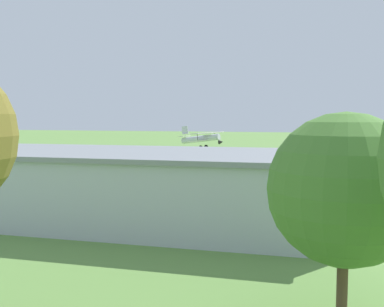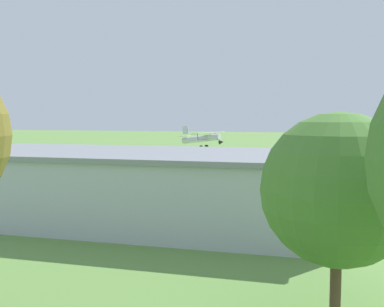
{
  "view_description": "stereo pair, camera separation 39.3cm",
  "coord_description": "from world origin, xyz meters",
  "px_view_note": "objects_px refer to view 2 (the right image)",
  "views": [
    {
      "loc": [
        -15.27,
        68.6,
        8.32
      ],
      "look_at": [
        2.8,
        9.48,
        3.48
      ],
      "focal_mm": 42.55,
      "sensor_mm": 36.0,
      "label": 1
    },
    {
      "loc": [
        -15.64,
        68.48,
        8.32
      ],
      "look_at": [
        2.8,
        9.48,
        3.48
      ],
      "focal_mm": 42.55,
      "sensor_mm": 36.0,
      "label": 2
    }
  ],
  "objects_px": {
    "car_black": "(320,193)",
    "car_grey": "(88,180)",
    "person_near_hangar_door": "(309,186)",
    "tree_at_field_edge": "(338,190)",
    "hangar": "(134,186)",
    "person_by_parked_cars": "(126,180)",
    "person_crossing_taxiway": "(272,184)",
    "biplane": "(203,138)",
    "person_walking_on_apron": "(129,179)",
    "car_green": "(32,179)"
  },
  "relations": [
    {
      "from": "car_black",
      "to": "person_crossing_taxiway",
      "type": "bearing_deg",
      "value": -43.18
    },
    {
      "from": "person_walking_on_apron",
      "to": "person_crossing_taxiway",
      "type": "relative_size",
      "value": 1.05
    },
    {
      "from": "car_black",
      "to": "person_near_hangar_door",
      "type": "relative_size",
      "value": 2.71
    },
    {
      "from": "car_grey",
      "to": "person_near_hangar_door",
      "type": "height_order",
      "value": "person_near_hangar_door"
    },
    {
      "from": "person_near_hangar_door",
      "to": "person_crossing_taxiway",
      "type": "xyz_separation_m",
      "value": [
        4.17,
        -0.72,
        -0.05
      ]
    },
    {
      "from": "hangar",
      "to": "person_by_parked_cars",
      "type": "height_order",
      "value": "hangar"
    },
    {
      "from": "biplane",
      "to": "tree_at_field_edge",
      "type": "relative_size",
      "value": 1.11
    },
    {
      "from": "biplane",
      "to": "tree_at_field_edge",
      "type": "xyz_separation_m",
      "value": [
        -20.38,
        51.66,
        0.42
      ]
    },
    {
      "from": "hangar",
      "to": "car_grey",
      "type": "relative_size",
      "value": 7.75
    },
    {
      "from": "car_black",
      "to": "car_green",
      "type": "relative_size",
      "value": 1.06
    },
    {
      "from": "car_grey",
      "to": "car_green",
      "type": "height_order",
      "value": "car_green"
    },
    {
      "from": "person_by_parked_cars",
      "to": "person_near_hangar_door",
      "type": "bearing_deg",
      "value": -175.17
    },
    {
      "from": "person_walking_on_apron",
      "to": "person_crossing_taxiway",
      "type": "xyz_separation_m",
      "value": [
        -17.28,
        -1.43,
        -0.04
      ]
    },
    {
      "from": "person_by_parked_cars",
      "to": "tree_at_field_edge",
      "type": "xyz_separation_m",
      "value": [
        -24.09,
        30.82,
        4.62
      ]
    },
    {
      "from": "person_near_hangar_door",
      "to": "tree_at_field_edge",
      "type": "bearing_deg",
      "value": 94.71
    },
    {
      "from": "biplane",
      "to": "person_near_hangar_door",
      "type": "xyz_separation_m",
      "value": [
        -17.69,
        19.03,
        -4.23
      ]
    },
    {
      "from": "hangar",
      "to": "car_green",
      "type": "distance_m",
      "value": 24.12
    },
    {
      "from": "person_crossing_taxiway",
      "to": "car_black",
      "type": "bearing_deg",
      "value": 136.82
    },
    {
      "from": "car_grey",
      "to": "tree_at_field_edge",
      "type": "xyz_separation_m",
      "value": [
        -28.66,
        29.82,
        4.71
      ]
    },
    {
      "from": "hangar",
      "to": "person_crossing_taxiway",
      "type": "relative_size",
      "value": 20.26
    },
    {
      "from": "person_walking_on_apron",
      "to": "person_near_hangar_door",
      "type": "relative_size",
      "value": 0.99
    },
    {
      "from": "person_crossing_taxiway",
      "to": "person_by_parked_cars",
      "type": "relative_size",
      "value": 0.91
    },
    {
      "from": "car_black",
      "to": "person_crossing_taxiway",
      "type": "xyz_separation_m",
      "value": [
        5.45,
        -5.11,
        -0.05
      ]
    },
    {
      "from": "hangar",
      "to": "person_walking_on_apron",
      "type": "distance_m",
      "value": 19.34
    },
    {
      "from": "person_crossing_taxiway",
      "to": "tree_at_field_edge",
      "type": "bearing_deg",
      "value": 101.62
    },
    {
      "from": "car_grey",
      "to": "person_by_parked_cars",
      "type": "xyz_separation_m",
      "value": [
        -4.57,
        -1.0,
        0.09
      ]
    },
    {
      "from": "hangar",
      "to": "tree_at_field_edge",
      "type": "relative_size",
      "value": 3.75
    },
    {
      "from": "hangar",
      "to": "car_black",
      "type": "bearing_deg",
      "value": -136.29
    },
    {
      "from": "car_grey",
      "to": "person_walking_on_apron",
      "type": "relative_size",
      "value": 2.49
    },
    {
      "from": "person_near_hangar_door",
      "to": "biplane",
      "type": "bearing_deg",
      "value": -47.09
    },
    {
      "from": "car_grey",
      "to": "person_near_hangar_door",
      "type": "xyz_separation_m",
      "value": [
        -25.97,
        -2.81,
        0.05
      ]
    },
    {
      "from": "car_black",
      "to": "biplane",
      "type": "bearing_deg",
      "value": -50.99
    },
    {
      "from": "car_black",
      "to": "car_grey",
      "type": "distance_m",
      "value": 27.3
    },
    {
      "from": "tree_at_field_edge",
      "to": "person_near_hangar_door",
      "type": "bearing_deg",
      "value": -85.29
    },
    {
      "from": "car_grey",
      "to": "tree_at_field_edge",
      "type": "relative_size",
      "value": 0.48
    },
    {
      "from": "car_black",
      "to": "person_by_parked_cars",
      "type": "bearing_deg",
      "value": -6.5
    },
    {
      "from": "person_walking_on_apron",
      "to": "person_by_parked_cars",
      "type": "relative_size",
      "value": 0.96
    },
    {
      "from": "biplane",
      "to": "person_near_hangar_door",
      "type": "distance_m",
      "value": 26.32
    },
    {
      "from": "car_black",
      "to": "car_grey",
      "type": "relative_size",
      "value": 1.1
    },
    {
      "from": "car_green",
      "to": "person_crossing_taxiway",
      "type": "height_order",
      "value": "person_crossing_taxiway"
    },
    {
      "from": "hangar",
      "to": "person_walking_on_apron",
      "type": "relative_size",
      "value": 19.3
    },
    {
      "from": "car_grey",
      "to": "person_walking_on_apron",
      "type": "distance_m",
      "value": 4.99
    },
    {
      "from": "car_green",
      "to": "person_near_hangar_door",
      "type": "height_order",
      "value": "person_near_hangar_door"
    },
    {
      "from": "car_green",
      "to": "person_walking_on_apron",
      "type": "xyz_separation_m",
      "value": [
        -11.32,
        -3.73,
        0.0
      ]
    },
    {
      "from": "person_walking_on_apron",
      "to": "car_grey",
      "type": "bearing_deg",
      "value": 24.91
    },
    {
      "from": "hangar",
      "to": "biplane",
      "type": "xyz_separation_m",
      "value": [
        4.82,
        -36.95,
        2.23
      ]
    },
    {
      "from": "person_walking_on_apron",
      "to": "person_by_parked_cars",
      "type": "height_order",
      "value": "person_by_parked_cars"
    },
    {
      "from": "hangar",
      "to": "person_by_parked_cars",
      "type": "bearing_deg",
      "value": -62.08
    },
    {
      "from": "car_grey",
      "to": "hangar",
      "type": "bearing_deg",
      "value": 130.93
    },
    {
      "from": "car_grey",
      "to": "car_green",
      "type": "relative_size",
      "value": 0.97
    }
  ]
}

